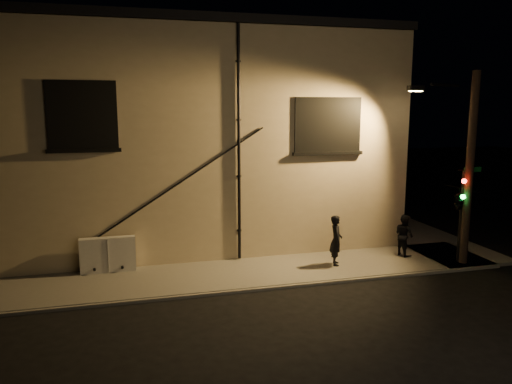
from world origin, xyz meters
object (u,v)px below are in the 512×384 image
object	(u,v)px
utility_cabinet	(108,255)
pedestrian_b	(404,235)
streetlamp_pole	(466,164)
traffic_signal	(459,200)
pedestrian_a	(336,240)

from	to	relation	value
utility_cabinet	pedestrian_b	xyz separation A→B (m)	(10.71, -0.90, 0.19)
streetlamp_pole	utility_cabinet	bearing A→B (deg)	169.87
traffic_signal	streetlamp_pole	bearing A→B (deg)	7.05
pedestrian_a	streetlamp_pole	bearing A→B (deg)	-84.30
utility_cabinet	streetlamp_pole	xyz separation A→B (m)	(12.20, -2.18, 2.95)
utility_cabinet	pedestrian_b	size ratio (longest dim) A/B	1.16
pedestrian_a	utility_cabinet	bearing A→B (deg)	97.69
pedestrian_a	streetlamp_pole	world-z (taller)	streetlamp_pole
pedestrian_b	pedestrian_a	bearing A→B (deg)	87.01
pedestrian_a	streetlamp_pole	size ratio (longest dim) A/B	0.26
traffic_signal	streetlamp_pole	distance (m)	1.26
streetlamp_pole	pedestrian_b	bearing A→B (deg)	139.36
pedestrian_b	utility_cabinet	bearing A→B (deg)	74.71
utility_cabinet	traffic_signal	bearing A→B (deg)	-10.40
utility_cabinet	traffic_signal	xyz separation A→B (m)	(12.01, -2.20, 1.71)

